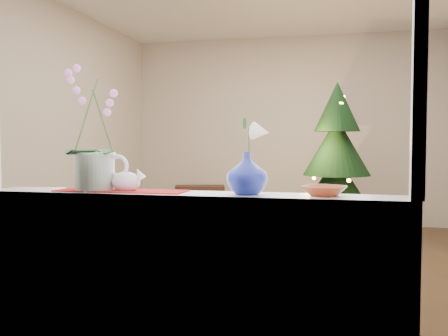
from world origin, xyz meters
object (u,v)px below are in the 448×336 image
at_px(amber_dish, 324,191).
at_px(side_table, 200,204).
at_px(paperweight, 245,188).
at_px(blue_vase, 247,170).
at_px(orchid_pot, 94,127).
at_px(swan, 126,174).
at_px(xmas_tree, 337,163).

xyz_separation_m(amber_dish, side_table, (-1.92, 4.59, -0.67)).
bearing_deg(side_table, paperweight, -86.58).
bearing_deg(side_table, blue_vase, -86.46).
xyz_separation_m(orchid_pot, amber_dish, (1.21, 0.01, -0.32)).
bearing_deg(amber_dish, blue_vase, -177.39).
bearing_deg(swan, blue_vase, -20.59).
bearing_deg(paperweight, xmas_tree, 83.17).
height_order(xmas_tree, side_table, xmas_tree).
bearing_deg(orchid_pot, blue_vase, -0.63).
bearing_deg(xmas_tree, paperweight, -96.83).
bearing_deg(amber_dish, swan, -179.55).
height_order(orchid_pot, side_table, orchid_pot).
bearing_deg(side_table, orchid_pot, -96.19).
distance_m(paperweight, amber_dish, 0.38).
height_order(amber_dish, xmas_tree, xmas_tree).
relative_size(orchid_pot, blue_vase, 2.76).
bearing_deg(paperweight, blue_vase, 72.70).
relative_size(blue_vase, side_table, 0.34).
distance_m(swan, xmas_tree, 3.69).
relative_size(xmas_tree, side_table, 2.62).
bearing_deg(swan, xmas_tree, 53.30).
distance_m(orchid_pot, blue_vase, 0.86).
relative_size(swan, xmas_tree, 0.11).
bearing_deg(amber_dish, xmas_tree, 89.31).
bearing_deg(xmas_tree, side_table, 151.37).
distance_m(paperweight, side_table, 4.92).
bearing_deg(blue_vase, amber_dish, 2.61).
relative_size(orchid_pot, xmas_tree, 0.36).
bearing_deg(blue_vase, swan, 179.21).
distance_m(orchid_pot, swan, 0.31).
height_order(swan, paperweight, swan).
relative_size(amber_dish, side_table, 0.24).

